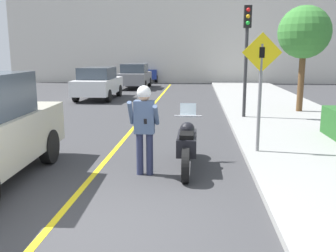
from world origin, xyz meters
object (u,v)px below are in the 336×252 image
(person_biker, at_px, (144,120))
(street_tree, at_px, (304,33))
(parked_car_white, at_px, (98,83))
(traffic_light, at_px, (247,41))
(parked_car_blue, at_px, (148,71))
(motorcycle, at_px, (187,145))
(crossing_sign, at_px, (260,81))
(parked_car_grey, at_px, (135,76))

(person_biker, xyz_separation_m, street_tree, (5.14, 8.02, 2.06))
(parked_car_white, bearing_deg, street_tree, -24.37)
(person_biker, relative_size, traffic_light, 0.46)
(street_tree, bearing_deg, parked_car_blue, 116.66)
(parked_car_white, bearing_deg, motorcycle, -66.81)
(motorcycle, distance_m, crossing_sign, 2.36)
(motorcycle, bearing_deg, crossing_sign, 33.33)
(motorcycle, distance_m, parked_car_white, 12.81)
(crossing_sign, height_order, parked_car_white, crossing_sign)
(parked_car_blue, bearing_deg, parked_car_grey, -91.44)
(person_biker, bearing_deg, street_tree, 57.34)
(street_tree, height_order, parked_car_grey, street_tree)
(parked_car_grey, distance_m, parked_car_blue, 6.00)
(motorcycle, bearing_deg, person_biker, -149.96)
(parked_car_grey, height_order, parked_car_blue, same)
(street_tree, height_order, parked_car_blue, street_tree)
(motorcycle, relative_size, parked_car_white, 0.57)
(parked_car_grey, bearing_deg, parked_car_blue, 88.56)
(crossing_sign, relative_size, traffic_light, 0.71)
(crossing_sign, height_order, parked_car_grey, crossing_sign)
(person_biker, bearing_deg, traffic_light, 66.89)
(crossing_sign, bearing_deg, person_biker, -147.75)
(motorcycle, bearing_deg, parked_car_grey, 102.85)
(motorcycle, xyz_separation_m, street_tree, (4.30, 7.54, 2.67))
(crossing_sign, height_order, parked_car_blue, crossing_sign)
(traffic_light, height_order, parked_car_blue, traffic_light)
(parked_car_white, xyz_separation_m, parked_car_blue, (1.09, 12.20, 0.00))
(traffic_light, xyz_separation_m, parked_car_grey, (-6.02, 12.01, -1.99))
(street_tree, bearing_deg, parked_car_white, 155.63)
(person_biker, relative_size, street_tree, 0.44)
(motorcycle, distance_m, street_tree, 9.08)
(motorcycle, xyz_separation_m, parked_car_blue, (-3.95, 23.98, 0.34))
(parked_car_grey, bearing_deg, person_biker, -79.99)
(parked_car_grey, bearing_deg, motorcycle, -77.15)
(person_biker, height_order, parked_car_blue, person_biker)
(parked_car_blue, bearing_deg, traffic_light, -71.95)
(crossing_sign, xyz_separation_m, traffic_light, (0.26, 4.88, 1.05))
(traffic_light, bearing_deg, parked_car_grey, 116.62)
(street_tree, relative_size, parked_car_white, 0.98)
(person_biker, bearing_deg, parked_car_blue, 97.25)
(person_biker, height_order, parked_car_grey, person_biker)
(motorcycle, height_order, person_biker, person_biker)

